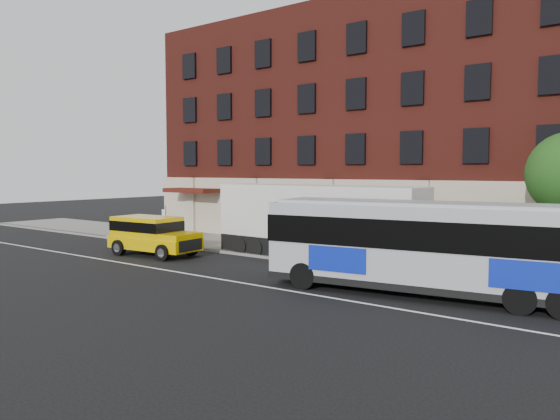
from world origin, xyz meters
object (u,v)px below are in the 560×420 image
Objects in this scene: sign_pole at (165,222)px; city_bus at (437,245)px; yellow_suv at (151,233)px; shipping_container at (317,223)px.

city_bus is at bearing -9.55° from sign_pole.
city_bus reaches higher than yellow_suv.
sign_pole is at bearing 170.45° from city_bus.
sign_pole is 0.44× the size of yellow_suv.
yellow_suv is at bearing -51.56° from sign_pole.
city_bus is (18.73, -3.15, 0.49)m from sign_pole.
shipping_container is (10.62, 1.10, 0.48)m from sign_pole.
city_bus reaches higher than sign_pole.
sign_pole is 10.69m from shipping_container.
shipping_container is at bearing 152.35° from city_bus.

